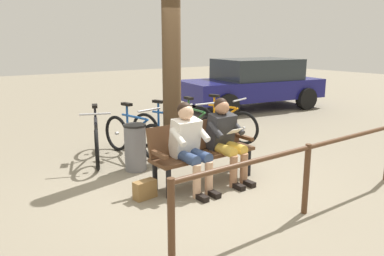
# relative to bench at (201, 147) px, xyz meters

# --- Properties ---
(ground_plane) EXTENTS (40.00, 40.00, 0.00)m
(ground_plane) POSITION_rel_bench_xyz_m (0.19, 0.15, -0.51)
(ground_plane) COLOR gray
(bench) EXTENTS (1.60, 0.50, 0.87)m
(bench) POSITION_rel_bench_xyz_m (0.00, 0.00, 0.00)
(bench) COLOR #51331E
(bench) RESTS_ON ground
(person_reading) EXTENTS (0.49, 0.77, 1.20)m
(person_reading) POSITION_rel_bench_xyz_m (-0.32, 0.16, 0.16)
(person_reading) COLOR #262628
(person_reading) RESTS_ON ground
(person_companion) EXTENTS (0.49, 0.77, 1.20)m
(person_companion) POSITION_rel_bench_xyz_m (0.32, 0.17, 0.16)
(person_companion) COLOR white
(person_companion) RESTS_ON ground
(handbag) EXTENTS (0.32, 0.18, 0.24)m
(handbag) POSITION_rel_bench_xyz_m (0.98, 0.09, -0.39)
(handbag) COLOR olive
(handbag) RESTS_ON ground
(tree_trunk) EXTENTS (0.31, 0.31, 3.32)m
(tree_trunk) POSITION_rel_bench_xyz_m (-0.22, -1.09, 1.15)
(tree_trunk) COLOR #4C3823
(tree_trunk) RESTS_ON ground
(litter_bin) EXTENTS (0.35, 0.35, 0.74)m
(litter_bin) POSITION_rel_bench_xyz_m (0.54, -0.98, -0.14)
(litter_bin) COLOR slate
(litter_bin) RESTS_ON ground
(bicycle_green) EXTENTS (0.64, 1.62, 0.94)m
(bicycle_green) POSITION_rel_bench_xyz_m (-1.73, -1.59, -0.15)
(bicycle_green) COLOR black
(bicycle_green) RESTS_ON ground
(bicycle_blue) EXTENTS (0.48, 1.68, 0.94)m
(bicycle_blue) POSITION_rel_bench_xyz_m (-1.05, -1.62, -0.15)
(bicycle_blue) COLOR black
(bicycle_blue) RESTS_ON ground
(bicycle_black) EXTENTS (0.68, 1.60, 0.94)m
(bicycle_black) POSITION_rel_bench_xyz_m (-0.42, -1.61, -0.15)
(bicycle_black) COLOR black
(bicycle_black) RESTS_ON ground
(bicycle_silver) EXTENTS (0.53, 1.65, 0.94)m
(bicycle_silver) POSITION_rel_bench_xyz_m (0.21, -1.66, -0.15)
(bicycle_silver) COLOR black
(bicycle_silver) RESTS_ON ground
(bicycle_red) EXTENTS (0.72, 1.58, 0.94)m
(bicycle_red) POSITION_rel_bench_xyz_m (0.84, -1.82, -0.15)
(bicycle_red) COLOR black
(bicycle_red) RESTS_ON ground
(railing_fence) EXTENTS (3.83, 0.10, 0.85)m
(railing_fence) POSITION_rel_bench_xyz_m (-0.35, 1.58, 0.11)
(railing_fence) COLOR #51331E
(railing_fence) RESTS_ON ground
(parked_car) EXTENTS (4.43, 2.52, 1.47)m
(parked_car) POSITION_rel_bench_xyz_m (-4.96, -3.99, 0.27)
(parked_car) COLOR navy
(parked_car) RESTS_ON ground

